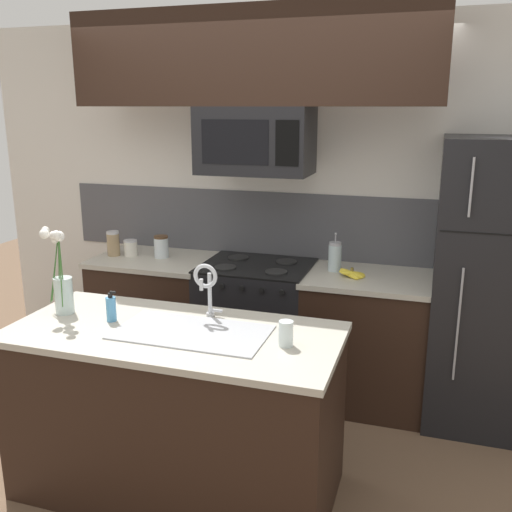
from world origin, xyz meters
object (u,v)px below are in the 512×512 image
object	(u,v)px
stove_range	(256,326)
refrigerator	(499,286)
storage_jar_short	(161,247)
storage_jar_tall	(113,243)
french_press	(335,257)
dish_soap_bottle	(111,309)
sink_faucet	(207,283)
drinking_glass	(286,334)
flower_vase	(62,284)
banana_bunch	(352,274)
microwave	(255,141)
storage_jar_medium	(131,248)

from	to	relation	value
stove_range	refrigerator	bearing A→B (deg)	0.72
storage_jar_short	storage_jar_tall	bearing A→B (deg)	-170.84
french_press	dish_soap_bottle	xyz separation A→B (m)	(-0.95, -1.29, -0.03)
sink_faucet	dish_soap_bottle	world-z (taller)	sink_faucet
storage_jar_short	sink_faucet	world-z (taller)	sink_faucet
stove_range	drinking_glass	world-z (taller)	drinking_glass
french_press	flower_vase	size ratio (longest dim) A/B	0.56
stove_range	storage_jar_tall	world-z (taller)	storage_jar_tall
storage_jar_short	french_press	xyz separation A→B (m)	(1.29, 0.04, 0.02)
stove_range	sink_faucet	xyz separation A→B (m)	(0.06, -1.05, 0.65)
refrigerator	storage_jar_short	world-z (taller)	refrigerator
storage_jar_tall	dish_soap_bottle	bearing A→B (deg)	-59.25
sink_faucet	drinking_glass	size ratio (longest dim) A/B	2.50
storage_jar_short	dish_soap_bottle	world-z (taller)	dish_soap_bottle
flower_vase	storage_jar_short	bearing A→B (deg)	91.51
storage_jar_tall	sink_faucet	distance (m)	1.55
sink_faucet	banana_bunch	bearing A→B (deg)	57.92
microwave	refrigerator	size ratio (longest dim) A/B	0.41
microwave	sink_faucet	world-z (taller)	microwave
stove_range	french_press	xyz separation A→B (m)	(0.54, 0.06, 0.55)
stove_range	microwave	xyz separation A→B (m)	(0.00, -0.02, 1.32)
french_press	flower_vase	distance (m)	1.78
storage_jar_short	sink_faucet	xyz separation A→B (m)	(0.81, -1.07, 0.12)
sink_faucet	french_press	bearing A→B (deg)	66.46
storage_jar_tall	french_press	size ratio (longest dim) A/B	0.70
storage_jar_tall	french_press	world-z (taller)	french_press
storage_jar_medium	storage_jar_short	xyz separation A→B (m)	(0.24, 0.02, 0.02)
storage_jar_tall	storage_jar_short	world-z (taller)	storage_jar_tall
microwave	drinking_glass	world-z (taller)	microwave
storage_jar_tall	drinking_glass	bearing A→B (deg)	-36.43
stove_range	storage_jar_medium	bearing A→B (deg)	179.96
french_press	storage_jar_medium	bearing A→B (deg)	-177.78
stove_range	microwave	distance (m)	1.32
microwave	dish_soap_bottle	xyz separation A→B (m)	(-0.41, -1.21, -0.80)
refrigerator	storage_jar_tall	world-z (taller)	refrigerator
refrigerator	flower_vase	world-z (taller)	refrigerator
storage_jar_short	french_press	bearing A→B (deg)	1.59
stove_range	refrigerator	distance (m)	1.65
french_press	microwave	bearing A→B (deg)	-171.48
storage_jar_medium	flower_vase	xyz separation A→B (m)	(0.28, -1.21, 0.11)
stove_range	banana_bunch	size ratio (longest dim) A/B	4.86
drinking_glass	french_press	bearing A→B (deg)	90.15
storage_jar_tall	storage_jar_medium	xyz separation A→B (m)	(0.12, 0.04, -0.03)
french_press	drinking_glass	distance (m)	1.32
storage_jar_short	banana_bunch	distance (m)	1.43
storage_jar_medium	banana_bunch	distance (m)	1.67
storage_jar_medium	sink_faucet	distance (m)	1.49
refrigerator	drinking_glass	size ratio (longest dim) A/B	14.93
flower_vase	sink_faucet	bearing A→B (deg)	11.58
refrigerator	dish_soap_bottle	size ratio (longest dim) A/B	11.07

